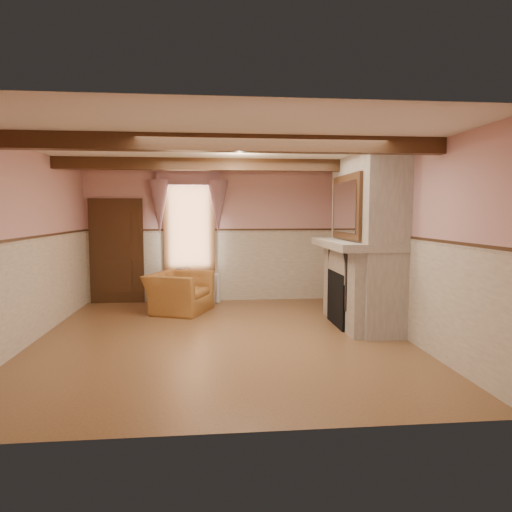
{
  "coord_description": "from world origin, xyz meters",
  "views": [
    {
      "loc": [
        -0.14,
        -6.73,
        1.87
      ],
      "look_at": [
        0.6,
        0.8,
        1.16
      ],
      "focal_mm": 32.0,
      "sensor_mm": 36.0,
      "label": 1
    }
  ],
  "objects": [
    {
      "name": "side_table",
      "position": [
        -0.74,
        2.7,
        0.28
      ],
      "size": [
        0.59,
        0.59,
        0.55
      ],
      "primitive_type": "cylinder",
      "rotation": [
        0.0,
        0.0,
        0.02
      ],
      "color": "brown",
      "rests_on": "floor"
    },
    {
      "name": "mantel_clock",
      "position": [
        2.24,
        1.38,
        1.52
      ],
      "size": [
        0.14,
        0.24,
        0.2
      ],
      "primitive_type": "cube",
      "color": "black",
      "rests_on": "mantel"
    },
    {
      "name": "window_drapes",
      "position": [
        -0.6,
        2.88,
        2.25
      ],
      "size": [
        1.3,
        0.14,
        1.4
      ],
      "primitive_type": "cube",
      "color": "gray",
      "rests_on": "wall_back"
    },
    {
      "name": "wall_right",
      "position": [
        2.75,
        0.0,
        1.4
      ],
      "size": [
        0.02,
        6.0,
        2.8
      ],
      "primitive_type": "cube",
      "color": "#CB918D",
      "rests_on": "floor"
    },
    {
      "name": "ceiling_beam_front",
      "position": [
        0.0,
        -1.2,
        2.7
      ],
      "size": [
        5.5,
        0.18,
        0.2
      ],
      "primitive_type": "cube",
      "color": "black",
      "rests_on": "ceiling"
    },
    {
      "name": "ceiling",
      "position": [
        0.0,
        0.0,
        2.8
      ],
      "size": [
        5.5,
        6.0,
        0.01
      ],
      "primitive_type": "cube",
      "color": "silver",
      "rests_on": "wall_back"
    },
    {
      "name": "wall_front",
      "position": [
        0.0,
        -3.0,
        1.4
      ],
      "size": [
        5.5,
        0.02,
        2.8
      ],
      "primitive_type": "cube",
      "color": "#CB918D",
      "rests_on": "floor"
    },
    {
      "name": "bowl",
      "position": [
        2.24,
        0.43,
        1.46
      ],
      "size": [
        0.37,
        0.37,
        0.09
      ],
      "primitive_type": "imported",
      "color": "brown",
      "rests_on": "mantel"
    },
    {
      "name": "mantel",
      "position": [
        2.24,
        0.6,
        1.36
      ],
      "size": [
        1.05,
        2.05,
        0.12
      ],
      "primitive_type": "cube",
      "color": "gray",
      "rests_on": "fireplace"
    },
    {
      "name": "fireplace",
      "position": [
        2.42,
        0.6,
        1.4
      ],
      "size": [
        0.85,
        2.0,
        2.8
      ],
      "primitive_type": "cube",
      "color": "gray",
      "rests_on": "floor"
    },
    {
      "name": "radiator",
      "position": [
        -0.32,
        2.7,
        0.3
      ],
      "size": [
        0.72,
        0.43,
        0.6
      ],
      "primitive_type": "cube",
      "rotation": [
        0.0,
        0.0,
        0.38
      ],
      "color": "silver",
      "rests_on": "floor"
    },
    {
      "name": "door",
      "position": [
        -2.1,
        2.94,
        1.05
      ],
      "size": [
        1.1,
        0.1,
        2.1
      ],
      "primitive_type": "cube",
      "color": "black",
      "rests_on": "floor"
    },
    {
      "name": "firebox",
      "position": [
        2.0,
        0.6,
        0.45
      ],
      "size": [
        0.2,
        0.95,
        0.9
      ],
      "primitive_type": "cube",
      "color": "black",
      "rests_on": "floor"
    },
    {
      "name": "ceiling_beam_back",
      "position": [
        0.0,
        1.2,
        2.7
      ],
      "size": [
        5.5,
        0.18,
        0.2
      ],
      "primitive_type": "cube",
      "color": "black",
      "rests_on": "ceiling"
    },
    {
      "name": "floor",
      "position": [
        0.0,
        0.0,
        0.0
      ],
      "size": [
        5.5,
        6.0,
        0.01
      ],
      "primitive_type": "cube",
      "color": "brown",
      "rests_on": "ground"
    },
    {
      "name": "window",
      "position": [
        -0.6,
        2.97,
        1.65
      ],
      "size": [
        1.06,
        0.08,
        2.02
      ],
      "primitive_type": "cube",
      "color": "white",
      "rests_on": "wall_back"
    },
    {
      "name": "wall_back",
      "position": [
        0.0,
        3.0,
        1.4
      ],
      "size": [
        5.5,
        0.02,
        2.8
      ],
      "primitive_type": "cube",
      "color": "#CB918D",
      "rests_on": "floor"
    },
    {
      "name": "wainscot",
      "position": [
        0.0,
        0.0,
        0.75
      ],
      "size": [
        5.5,
        6.0,
        1.5
      ],
      "primitive_type": null,
      "color": "beige",
      "rests_on": "floor"
    },
    {
      "name": "chair_rail",
      "position": [
        0.0,
        0.0,
        1.5
      ],
      "size": [
        5.5,
        6.0,
        0.08
      ],
      "primitive_type": null,
      "color": "black",
      "rests_on": "wainscot"
    },
    {
      "name": "armchair",
      "position": [
        -0.75,
        1.91,
        0.37
      ],
      "size": [
        1.36,
        1.44,
        0.75
      ],
      "primitive_type": "imported",
      "rotation": [
        0.0,
        0.0,
        1.19
      ],
      "color": "#9E662D",
      "rests_on": "floor"
    },
    {
      "name": "jar_yellow",
      "position": [
        2.24,
        0.09,
        1.48
      ],
      "size": [
        0.06,
        0.06,
        0.12
      ],
      "primitive_type": "cylinder",
      "color": "gold",
      "rests_on": "mantel"
    },
    {
      "name": "candle_red",
      "position": [
        2.24,
        0.22,
        1.5
      ],
      "size": [
        0.06,
        0.06,
        0.16
      ],
      "primitive_type": "cylinder",
      "color": "maroon",
      "rests_on": "mantel"
    },
    {
      "name": "book_stack",
      "position": [
        -0.73,
        2.67,
        0.65
      ],
      "size": [
        0.27,
        0.33,
        0.2
      ],
      "primitive_type": "cube",
      "rotation": [
        0.0,
        0.0,
        -0.04
      ],
      "color": "#B7AD8C",
      "rests_on": "side_table"
    },
    {
      "name": "wall_left",
      "position": [
        -2.75,
        0.0,
        1.4
      ],
      "size": [
        0.02,
        6.0,
        2.8
      ],
      "primitive_type": "cube",
      "color": "#CB918D",
      "rests_on": "floor"
    },
    {
      "name": "oil_lamp",
      "position": [
        2.24,
        1.26,
        1.56
      ],
      "size": [
        0.11,
        0.11,
        0.28
      ],
      "primitive_type": "cylinder",
      "color": "gold",
      "rests_on": "mantel"
    },
    {
      "name": "overmantel_mirror",
      "position": [
        2.06,
        0.6,
        1.97
      ],
      "size": [
        0.06,
        1.44,
        1.04
      ],
      "primitive_type": "cube",
      "color": "silver",
      "rests_on": "fireplace"
    }
  ]
}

